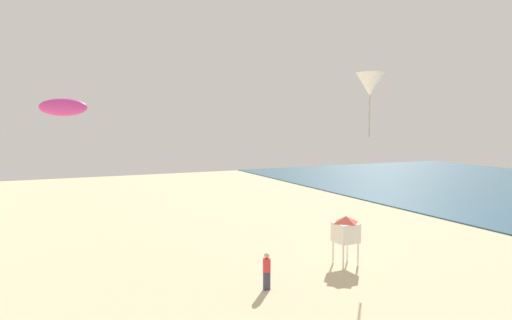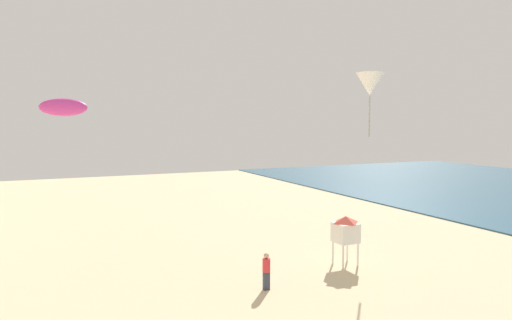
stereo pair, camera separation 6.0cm
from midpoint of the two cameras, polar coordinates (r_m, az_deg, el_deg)
The scene contains 4 objects.
kite_flyer at distance 20.89m, azimuth 1.24°, elevation -13.21°, with size 0.34×0.34×1.64m.
lifeguard_stand at distance 24.49m, azimuth 10.85°, elevation -8.39°, with size 1.10×1.10×2.55m.
kite_white_delta at distance 27.43m, azimuth 13.71°, elevation 8.98°, with size 1.59×1.59×3.61m.
kite_magenta_parafoil at distance 28.86m, azimuth -22.56°, elevation 5.98°, with size 2.60×0.72×1.01m.
Camera 1 is at (-7.13, -5.57, 7.31)m, focal length 32.69 mm.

